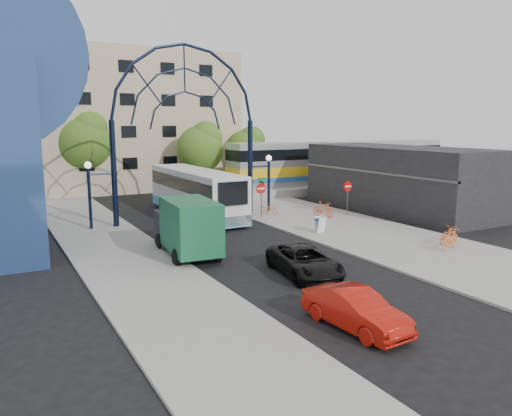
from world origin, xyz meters
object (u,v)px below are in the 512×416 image
do_not_enter_sign (348,190)px  tree_north_b (85,140)px  tree_north_c (247,147)px  green_truck (186,227)px  bike_near_b (323,209)px  bike_far_b (451,239)px  bike_near_a (270,209)px  red_sedan (355,310)px  stop_sign (261,192)px  gateway_arch (185,97)px  street_name_sign (262,188)px  train_car (342,162)px  bike_far_a (447,235)px  sandwich_board (320,222)px  black_suv (304,261)px  tree_north_a (202,146)px  city_bus (196,192)px

do_not_enter_sign → tree_north_b: (-14.88, 19.93, 3.29)m
tree_north_c → green_truck: bearing=-124.5°
bike_near_b → bike_far_b: bearing=-103.2°
tree_north_c → bike_near_a: bearing=-111.9°
do_not_enter_sign → red_sedan: (-12.92, -16.33, -1.30)m
stop_sign → tree_north_b: bearing=115.8°
gateway_arch → street_name_sign: 8.38m
train_car → bike_far_a: 23.90m
bike_far_a → sandwich_board: bearing=23.5°
black_suv → bike_near_a: (6.12, 13.49, -0.14)m
street_name_sign → tree_north_c: 16.95m
street_name_sign → tree_north_a: tree_north_a is taller
gateway_arch → bike_near_b: size_ratio=7.39×
do_not_enter_sign → city_bus: 11.20m
street_name_sign → bike_far_a: 13.40m
train_car → bike_near_a: train_car is taller
train_car → bike_far_b: (-10.72, -22.80, -2.22)m
gateway_arch → tree_north_c: gateway_arch is taller
stop_sign → black_suv: size_ratio=0.53×
stop_sign → bike_near_a: stop_sign is taller
tree_north_b → red_sedan: tree_north_b is taller
gateway_arch → stop_sign: bearing=-22.6°
stop_sign → bike_far_a: bearing=-64.9°
bike_near_a → sandwich_board: bearing=-121.5°
tree_north_b → bike_near_b: tree_north_b is taller
city_bus → red_sedan: city_bus is taller
stop_sign → bike_far_a: size_ratio=1.43×
black_suv → bike_far_a: (10.31, 0.86, -0.08)m
gateway_arch → green_truck: gateway_arch is taller
stop_sign → red_sedan: stop_sign is taller
tree_north_c → black_suv: 31.19m
sandwich_board → city_bus: 10.48m
train_car → red_sedan: train_car is taller
stop_sign → bike_near_b: bearing=-26.4°
gateway_arch → sandwich_board: size_ratio=13.80×
do_not_enter_sign → green_truck: green_truck is taller
sandwich_board → bike_far_a: size_ratio=0.57×
bike_near_b → do_not_enter_sign: bearing=-15.7°
bike_far_b → red_sedan: bearing=99.5°
gateway_arch → bike_far_b: gateway_arch is taller
tree_north_b → tree_north_c: size_ratio=1.23×
sandwich_board → red_sedan: bearing=-121.4°
city_bus → green_truck: 11.15m
tree_north_b → tree_north_a: bearing=-21.8°
train_car → tree_north_c: 9.95m
sandwich_board → bike_near_b: bearing=51.3°
do_not_enter_sign → tree_north_a: tree_north_a is taller
stop_sign → tree_north_a: tree_north_a is taller
bike_far_b → tree_north_a: bearing=-10.0°
red_sedan → tree_north_b: bearing=88.6°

